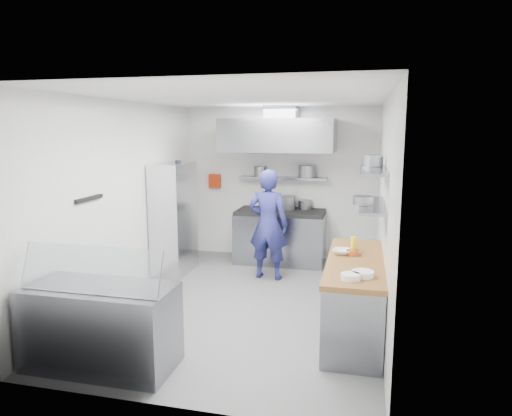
% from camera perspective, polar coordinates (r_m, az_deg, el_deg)
% --- Properties ---
extents(floor, '(5.00, 5.00, 0.00)m').
position_cam_1_polar(floor, '(6.52, -1.24, -11.78)').
color(floor, '#49494B').
rests_on(floor, ground).
extents(ceiling, '(5.00, 5.00, 0.00)m').
position_cam_1_polar(ceiling, '(6.08, -1.34, 13.59)').
color(ceiling, silver).
rests_on(ceiling, wall_back).
extents(wall_back, '(3.60, 2.80, 0.02)m').
position_cam_1_polar(wall_back, '(8.56, 2.93, 3.09)').
color(wall_back, white).
rests_on(wall_back, floor).
extents(wall_front, '(3.60, 2.80, 0.02)m').
position_cam_1_polar(wall_front, '(3.83, -10.79, -5.46)').
color(wall_front, white).
rests_on(wall_front, floor).
extents(wall_left, '(2.80, 5.00, 0.02)m').
position_cam_1_polar(wall_left, '(6.82, -16.09, 1.00)').
color(wall_left, white).
rests_on(wall_left, floor).
extents(wall_right, '(2.80, 5.00, 0.02)m').
position_cam_1_polar(wall_right, '(5.96, 15.71, -0.21)').
color(wall_right, white).
rests_on(wall_right, floor).
extents(gas_range, '(1.60, 0.80, 0.90)m').
position_cam_1_polar(gas_range, '(8.33, 3.05, -3.75)').
color(gas_range, gray).
rests_on(gas_range, floor).
extents(cooktop, '(1.57, 0.78, 0.06)m').
position_cam_1_polar(cooktop, '(8.23, 3.08, -0.50)').
color(cooktop, black).
rests_on(cooktop, gas_range).
extents(stock_pot_left, '(0.27, 0.27, 0.20)m').
position_cam_1_polar(stock_pot_left, '(8.51, 1.54, 0.75)').
color(stock_pot_left, slate).
rests_on(stock_pot_left, cooktop).
extents(stock_pot_mid, '(0.32, 0.32, 0.24)m').
position_cam_1_polar(stock_pot_mid, '(8.31, 3.86, 0.65)').
color(stock_pot_mid, slate).
rests_on(stock_pot_mid, cooktop).
extents(stock_pot_right, '(0.25, 0.25, 0.16)m').
position_cam_1_polar(stock_pot_right, '(8.40, 6.15, 0.43)').
color(stock_pot_right, slate).
rests_on(stock_pot_right, cooktop).
extents(over_range_shelf, '(1.60, 0.30, 0.04)m').
position_cam_1_polar(over_range_shelf, '(8.38, 3.41, 3.76)').
color(over_range_shelf, gray).
rests_on(over_range_shelf, wall_back).
extents(shelf_pot_a, '(0.24, 0.24, 0.18)m').
position_cam_1_polar(shelf_pot_a, '(8.55, 0.56, 4.64)').
color(shelf_pot_a, slate).
rests_on(shelf_pot_a, over_range_shelf).
extents(shelf_pot_b, '(0.31, 0.31, 0.22)m').
position_cam_1_polar(shelf_pot_b, '(8.28, 6.40, 4.55)').
color(shelf_pot_b, slate).
rests_on(shelf_pot_b, over_range_shelf).
extents(extractor_hood, '(1.90, 1.15, 0.55)m').
position_cam_1_polar(extractor_hood, '(7.92, 2.95, 9.08)').
color(extractor_hood, gray).
rests_on(extractor_hood, wall_back).
extents(hood_duct, '(0.55, 0.55, 0.24)m').
position_cam_1_polar(hood_duct, '(8.15, 3.26, 11.76)').
color(hood_duct, slate).
rests_on(hood_duct, extractor_hood).
extents(red_firebox, '(0.22, 0.10, 0.26)m').
position_cam_1_polar(red_firebox, '(8.81, -5.17, 3.39)').
color(red_firebox, '#B42C0E').
rests_on(red_firebox, wall_back).
extents(chef, '(0.69, 0.49, 1.78)m').
position_cam_1_polar(chef, '(7.32, 1.54, -2.07)').
color(chef, navy).
rests_on(chef, floor).
extents(wire_rack, '(0.50, 0.90, 1.85)m').
position_cam_1_polar(wire_rack, '(7.75, -10.22, -1.32)').
color(wire_rack, silver).
rests_on(wire_rack, floor).
extents(rack_bin_a, '(0.15, 0.19, 0.17)m').
position_cam_1_polar(rack_bin_a, '(7.68, -10.50, -2.38)').
color(rack_bin_a, white).
rests_on(rack_bin_a, wire_rack).
extents(rack_bin_b, '(0.15, 0.19, 0.17)m').
position_cam_1_polar(rack_bin_b, '(8.02, -9.27, 1.80)').
color(rack_bin_b, yellow).
rests_on(rack_bin_b, wire_rack).
extents(rack_jar, '(0.10, 0.10, 0.18)m').
position_cam_1_polar(rack_jar, '(7.73, -9.70, 5.22)').
color(rack_jar, black).
rests_on(rack_jar, wire_rack).
extents(knife_strip, '(0.04, 0.55, 0.05)m').
position_cam_1_polar(knife_strip, '(6.03, -20.12, 1.11)').
color(knife_strip, black).
rests_on(knife_strip, wall_left).
extents(prep_counter_base, '(0.62, 2.00, 0.84)m').
position_cam_1_polar(prep_counter_base, '(5.63, 12.17, -11.01)').
color(prep_counter_base, gray).
rests_on(prep_counter_base, floor).
extents(prep_counter_top, '(0.65, 2.04, 0.06)m').
position_cam_1_polar(prep_counter_top, '(5.48, 12.34, -6.60)').
color(prep_counter_top, brown).
rests_on(prep_counter_top, prep_counter_base).
extents(plate_stack_a, '(0.23, 0.23, 0.06)m').
position_cam_1_polar(plate_stack_a, '(4.87, 13.19, -8.00)').
color(plate_stack_a, white).
rests_on(plate_stack_a, prep_counter_top).
extents(plate_stack_b, '(0.20, 0.20, 0.06)m').
position_cam_1_polar(plate_stack_b, '(4.75, 11.75, -8.39)').
color(plate_stack_b, white).
rests_on(plate_stack_b, prep_counter_top).
extents(copper_pan, '(0.15, 0.15, 0.06)m').
position_cam_1_polar(copper_pan, '(5.65, 11.97, -5.46)').
color(copper_pan, '#D4783B').
rests_on(copper_pan, prep_counter_top).
extents(squeeze_bottle, '(0.07, 0.07, 0.18)m').
position_cam_1_polar(squeeze_bottle, '(5.82, 12.08, -4.41)').
color(squeeze_bottle, yellow).
rests_on(squeeze_bottle, prep_counter_top).
extents(mixing_bowl, '(0.25, 0.25, 0.06)m').
position_cam_1_polar(mixing_bowl, '(5.67, 10.68, -5.38)').
color(mixing_bowl, white).
rests_on(mixing_bowl, prep_counter_top).
extents(wall_shelf_lower, '(0.30, 1.30, 0.04)m').
position_cam_1_polar(wall_shelf_lower, '(5.64, 14.25, 0.34)').
color(wall_shelf_lower, gray).
rests_on(wall_shelf_lower, wall_right).
extents(wall_shelf_upper, '(0.30, 1.30, 0.04)m').
position_cam_1_polar(wall_shelf_upper, '(5.59, 14.44, 4.59)').
color(wall_shelf_upper, gray).
rests_on(wall_shelf_upper, wall_right).
extents(shelf_pot_c, '(0.23, 0.23, 0.10)m').
position_cam_1_polar(shelf_pot_c, '(5.54, 13.24, 0.95)').
color(shelf_pot_c, slate).
rests_on(shelf_pot_c, wall_shelf_lower).
extents(shelf_pot_d, '(0.26, 0.26, 0.14)m').
position_cam_1_polar(shelf_pot_d, '(5.97, 14.34, 5.78)').
color(shelf_pot_d, slate).
rests_on(shelf_pot_d, wall_shelf_upper).
extents(display_case, '(1.50, 0.70, 0.85)m').
position_cam_1_polar(display_case, '(5.02, -18.80, -13.86)').
color(display_case, gray).
rests_on(display_case, floor).
extents(display_glass, '(1.47, 0.19, 0.42)m').
position_cam_1_polar(display_glass, '(4.71, -20.00, -7.17)').
color(display_glass, silver).
rests_on(display_glass, display_case).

